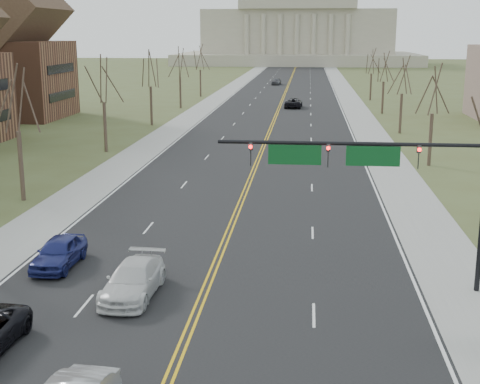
% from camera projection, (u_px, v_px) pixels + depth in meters
% --- Properties ---
extents(road, '(20.00, 380.00, 0.01)m').
position_uv_depth(road, '(284.00, 96.00, 125.47)').
color(road, black).
rests_on(road, ground).
extents(cross_road, '(120.00, 14.00, 0.01)m').
position_uv_depth(cross_road, '(179.00, 354.00, 24.84)').
color(cross_road, black).
rests_on(cross_road, ground).
extents(sidewalk_left, '(4.00, 380.00, 0.03)m').
position_uv_depth(sidewalk_left, '(221.00, 96.00, 126.65)').
color(sidewalk_left, gray).
rests_on(sidewalk_left, ground).
extents(sidewalk_right, '(4.00, 380.00, 0.03)m').
position_uv_depth(sidewalk_right, '(348.00, 97.00, 124.30)').
color(sidewalk_right, gray).
rests_on(sidewalk_right, ground).
extents(center_line, '(0.42, 380.00, 0.01)m').
position_uv_depth(center_line, '(284.00, 96.00, 125.47)').
color(center_line, gold).
rests_on(center_line, road).
extents(edge_line_left, '(0.15, 380.00, 0.01)m').
position_uv_depth(edge_line_left, '(232.00, 96.00, 126.43)').
color(edge_line_left, silver).
rests_on(edge_line_left, road).
extents(edge_line_right, '(0.15, 380.00, 0.01)m').
position_uv_depth(edge_line_right, '(336.00, 97.00, 124.51)').
color(edge_line_right, silver).
rests_on(edge_line_right, road).
extents(capitol, '(90.00, 60.00, 50.00)m').
position_uv_depth(capitol, '(298.00, 26.00, 257.57)').
color(capitol, '#B2A994').
rests_on(capitol, ground).
extents(signal_mast, '(12.12, 0.44, 7.20)m').
position_uv_depth(signal_mast, '(371.00, 167.00, 30.02)').
color(signal_mast, black).
rests_on(signal_mast, ground).
extents(tree_l_0, '(3.96, 3.96, 9.00)m').
position_uv_depth(tree_l_0, '(16.00, 103.00, 46.04)').
color(tree_l_0, '#392E22').
rests_on(tree_l_0, ground).
extents(tree_r_1, '(3.74, 3.74, 8.50)m').
position_uv_depth(tree_r_1, '(434.00, 92.00, 58.57)').
color(tree_r_1, '#392E22').
rests_on(tree_r_1, ground).
extents(tree_l_1, '(3.96, 3.96, 9.00)m').
position_uv_depth(tree_l_1, '(103.00, 82.00, 65.39)').
color(tree_l_1, '#392E22').
rests_on(tree_l_1, ground).
extents(tree_r_2, '(3.74, 3.74, 8.50)m').
position_uv_depth(tree_r_2, '(403.00, 77.00, 77.92)').
color(tree_r_2, '#392E22').
rests_on(tree_r_2, ground).
extents(tree_l_2, '(3.96, 3.96, 9.00)m').
position_uv_depth(tree_l_2, '(150.00, 71.00, 84.74)').
color(tree_l_2, '#392E22').
rests_on(tree_l_2, ground).
extents(tree_r_3, '(3.74, 3.74, 8.50)m').
position_uv_depth(tree_r_3, '(384.00, 69.00, 97.27)').
color(tree_r_3, '#392E22').
rests_on(tree_r_3, ground).
extents(tree_l_3, '(3.96, 3.96, 9.00)m').
position_uv_depth(tree_l_3, '(180.00, 64.00, 104.10)').
color(tree_l_3, '#392E22').
rests_on(tree_l_3, ground).
extents(tree_r_4, '(3.74, 3.74, 8.50)m').
position_uv_depth(tree_r_4, '(372.00, 63.00, 116.63)').
color(tree_r_4, '#392E22').
rests_on(tree_r_4, ground).
extents(tree_l_4, '(3.96, 3.96, 9.00)m').
position_uv_depth(tree_l_4, '(200.00, 59.00, 123.45)').
color(tree_l_4, '#392E22').
rests_on(tree_l_4, ground).
extents(bldg_left_far, '(17.10, 14.28, 23.25)m').
position_uv_depth(bldg_left_far, '(0.00, 48.00, 92.15)').
color(bldg_left_far, brown).
rests_on(bldg_left_far, ground).
extents(car_sb_inner_second, '(2.29, 5.27, 1.51)m').
position_uv_depth(car_sb_inner_second, '(133.00, 280.00, 30.12)').
color(car_sb_inner_second, silver).
rests_on(car_sb_inner_second, road).
extents(car_sb_outer_second, '(1.85, 4.52, 1.54)m').
position_uv_depth(car_sb_outer_second, '(59.00, 252.00, 33.90)').
color(car_sb_outer_second, navy).
rests_on(car_sb_outer_second, road).
extents(car_far_nb, '(2.88, 5.69, 1.54)m').
position_uv_depth(car_far_nb, '(294.00, 103.00, 106.27)').
color(car_far_nb, black).
rests_on(car_far_nb, road).
extents(car_far_sb, '(2.25, 4.74, 1.57)m').
position_uv_depth(car_far_sb, '(276.00, 81.00, 152.95)').
color(car_far_sb, '#515359').
rests_on(car_far_sb, road).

